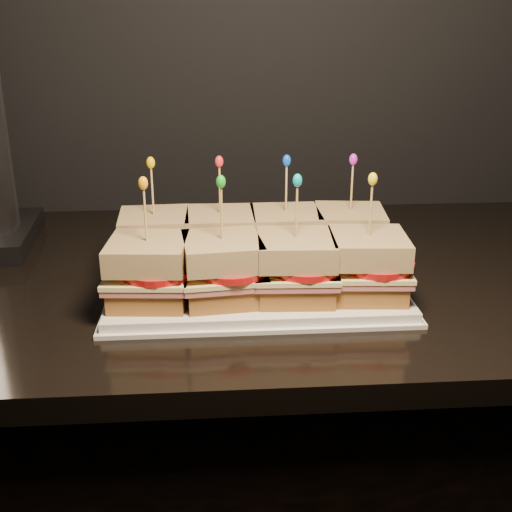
{
  "coord_description": "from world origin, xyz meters",
  "views": [
    {
      "loc": [
        0.47,
        0.75,
        1.31
      ],
      "look_at": [
        0.53,
        1.58,
        0.99
      ],
      "focal_mm": 45.0,
      "sensor_mm": 36.0,
      "label": 1
    }
  ],
  "objects": [
    {
      "name": "sandwich_6_bread_bot",
      "position": [
        0.57,
        1.52,
        0.96
      ],
      "size": [
        0.1,
        0.1,
        0.03
      ],
      "primitive_type": "cube",
      "rotation": [
        0.0,
        0.0,
        -0.05
      ],
      "color": "#5A3517",
      "rests_on": "platter"
    },
    {
      "name": "sandwich_3_ham",
      "position": [
        0.67,
        1.64,
        0.98
      ],
      "size": [
        0.12,
        0.11,
        0.01
      ],
      "primitive_type": "cube",
      "rotation": [
        0.0,
        0.0,
        -0.11
      ],
      "color": "#BB6862",
      "rests_on": "sandwich_3_bread_bot"
    },
    {
      "name": "sandwich_6_ham",
      "position": [
        0.57,
        1.52,
        0.98
      ],
      "size": [
        0.11,
        0.11,
        0.01
      ],
      "primitive_type": "cube",
      "rotation": [
        0.0,
        0.0,
        -0.05
      ],
      "color": "#BB6862",
      "rests_on": "sandwich_6_bread_bot"
    },
    {
      "name": "sandwich_3_cheese",
      "position": [
        0.67,
        1.64,
        0.99
      ],
      "size": [
        0.12,
        0.12,
        0.01
      ],
      "primitive_type": "cube",
      "rotation": [
        0.0,
        0.0,
        -0.11
      ],
      "color": "#FEEC9D",
      "rests_on": "sandwich_3_ham"
    },
    {
      "name": "sandwich_5_bread_bot",
      "position": [
        0.48,
        1.52,
        0.96
      ],
      "size": [
        0.11,
        0.11,
        0.03
      ],
      "primitive_type": "cube",
      "rotation": [
        0.0,
        0.0,
        0.11
      ],
      "color": "#5A3517",
      "rests_on": "platter"
    },
    {
      "name": "sandwich_0_ham",
      "position": [
        0.38,
        1.64,
        0.98
      ],
      "size": [
        0.11,
        0.11,
        0.01
      ],
      "primitive_type": "cube",
      "rotation": [
        0.0,
        0.0,
        0.05
      ],
      "color": "#BB6862",
      "rests_on": "sandwich_0_bread_bot"
    },
    {
      "name": "sandwich_1_bread_bot",
      "position": [
        0.48,
        1.64,
        0.96
      ],
      "size": [
        0.1,
        0.1,
        0.03
      ],
      "primitive_type": "cube",
      "rotation": [
        0.0,
        0.0,
        -0.02
      ],
      "color": "#5A3517",
      "rests_on": "platter"
    },
    {
      "name": "sandwich_3_bread_top",
      "position": [
        0.67,
        1.64,
        1.02
      ],
      "size": [
        0.11,
        0.11,
        0.03
      ],
      "primitive_type": "cube",
      "rotation": [
        0.0,
        0.0,
        -0.11
      ],
      "color": "#5E330F",
      "rests_on": "sandwich_3_tomato"
    },
    {
      "name": "sandwich_2_tomato",
      "position": [
        0.59,
        1.63,
        1.0
      ],
      "size": [
        0.1,
        0.1,
        0.01
      ],
      "primitive_type": "cylinder",
      "color": "red",
      "rests_on": "sandwich_2_cheese"
    },
    {
      "name": "sandwich_6_pick",
      "position": [
        0.57,
        1.52,
        1.06
      ],
      "size": [
        0.0,
        0.0,
        0.09
      ],
      "primitive_type": "cylinder",
      "color": "tan",
      "rests_on": "sandwich_6_bread_top"
    },
    {
      "name": "sandwich_0_frill",
      "position": [
        0.38,
        1.64,
        1.11
      ],
      "size": [
        0.01,
        0.01,
        0.02
      ],
      "primitive_type": "ellipsoid",
      "color": "#F3B704",
      "rests_on": "sandwich_0_pick"
    },
    {
      "name": "sandwich_3_pick",
      "position": [
        0.67,
        1.64,
        1.06
      ],
      "size": [
        0.0,
        0.0,
        0.09
      ],
      "primitive_type": "cylinder",
      "color": "tan",
      "rests_on": "sandwich_3_bread_top"
    },
    {
      "name": "sandwich_0_bread_top",
      "position": [
        0.38,
        1.64,
        1.02
      ],
      "size": [
        0.1,
        0.1,
        0.03
      ],
      "primitive_type": "cube",
      "rotation": [
        0.0,
        0.0,
        0.05
      ],
      "color": "#5E330F",
      "rests_on": "sandwich_0_tomato"
    },
    {
      "name": "sandwich_3_tomato",
      "position": [
        0.68,
        1.63,
        1.0
      ],
      "size": [
        0.1,
        0.1,
        0.01
      ],
      "primitive_type": "cylinder",
      "color": "red",
      "rests_on": "sandwich_3_cheese"
    },
    {
      "name": "sandwich_1_cheese",
      "position": [
        0.48,
        1.64,
        0.99
      ],
      "size": [
        0.11,
        0.11,
        0.01
      ],
      "primitive_type": "cube",
      "rotation": [
        0.0,
        0.0,
        -0.02
      ],
      "color": "#FEEC9D",
      "rests_on": "sandwich_1_ham"
    },
    {
      "name": "sandwich_1_tomato",
      "position": [
        0.49,
        1.63,
        1.0
      ],
      "size": [
        0.1,
        0.1,
        0.01
      ],
      "primitive_type": "cylinder",
      "color": "red",
      "rests_on": "sandwich_1_cheese"
    },
    {
      "name": "sandwich_0_bread_bot",
      "position": [
        0.38,
        1.64,
        0.96
      ],
      "size": [
        0.1,
        0.1,
        0.03
      ],
      "primitive_type": "cube",
      "rotation": [
        0.0,
        0.0,
        0.05
      ],
      "color": "#5A3517",
      "rests_on": "platter"
    },
    {
      "name": "sandwich_7_ham",
      "position": [
        0.67,
        1.52,
        0.98
      ],
      "size": [
        0.11,
        0.11,
        0.01
      ],
      "primitive_type": "cube",
      "rotation": [
        0.0,
        0.0,
        -0.07
      ],
      "color": "#BB6862",
      "rests_on": "sandwich_7_bread_bot"
    },
    {
      "name": "sandwich_2_bread_top",
      "position": [
        0.57,
        1.64,
        1.02
      ],
      "size": [
        0.1,
        0.1,
        0.03
      ],
      "primitive_type": "cube",
      "rotation": [
        0.0,
        0.0,
        0.01
      ],
      "color": "#5E330F",
      "rests_on": "sandwich_2_tomato"
    },
    {
      "name": "sandwich_4_bread_top",
      "position": [
        0.38,
        1.52,
        1.02
      ],
      "size": [
        0.11,
        0.11,
        0.03
      ],
      "primitive_type": "cube",
      "rotation": [
        0.0,
        0.0,
        -0.08
      ],
      "color": "#5E330F",
      "rests_on": "sandwich_4_tomato"
    },
    {
      "name": "sandwich_4_ham",
      "position": [
        0.38,
        1.52,
        0.98
      ],
      "size": [
        0.11,
        0.11,
        0.01
      ],
      "primitive_type": "cube",
      "rotation": [
        0.0,
        0.0,
        -0.08
      ],
      "color": "#BB6862",
      "rests_on": "sandwich_4_bread_bot"
    },
    {
      "name": "sandwich_5_tomato",
      "position": [
        0.49,
        1.52,
        1.0
      ],
      "size": [
        0.1,
        0.1,
        0.01
      ],
      "primitive_type": "cylinder",
      "color": "red",
      "rests_on": "sandwich_5_cheese"
    },
    {
      "name": "sandwich_2_bread_bot",
      "position": [
        0.57,
        1.64,
        0.96
      ],
      "size": [
        0.1,
        0.1,
        0.03
      ],
      "primitive_type": "cube",
      "rotation": [
        0.0,
        0.0,
        0.01
      ],
      "color": "#5A3517",
      "rests_on": "platter"
    },
    {
      "name": "sandwich_2_frill",
      "position": [
        0.57,
        1.64,
        1.11
      ],
      "size": [
        0.01,
        0.01,
        0.02
      ],
      "primitive_type": "ellipsoid",
      "color": "blue",
      "rests_on": "sandwich_2_pick"
    },
    {
      "name": "sandwich_4_bread_bot",
      "position": [
        0.38,
        1.52,
        0.96
      ],
      "size": [
        0.1,
        0.1,
        0.03
      ],
      "primitive_type": "cube",
      "rotation": [
        0.0,
        0.0,
        -0.08
      ],
      "color": "#5A3517",
      "rests_on": "platter"
    },
    {
      "name": "sandwich_4_tomato",
      "position": [
        0.4,
        1.52,
        1.0
      ],
      "size": [
        0.1,
        0.1,
        0.01
      ],
      "primitive_type": "cylinder",
      "color": "red",
      "rests_on": "sandwich_4_cheese"
    },
    {
      "name": "sandwich_7_cheese",
      "position": [
        0.67,
        1.52,
        0.99
      ],
      "size": [
        0.12,
        0.11,
        0.01
      ],
      "primitive_type": "cube",
      "rotation": [
        0.0,
        0.0,
        -0.07
      ],
      "color": "#FEEC9D",
      "rests_on": "sandwich_7_ham"
    },
    {
      "name": "sandwich_5_pick",
      "position": [
        0.48,
        1.52,
        1.06
      ],
      "size": [
        0.0,
        0.0,
        0.09
      ],
      "primitive_type": "cylinder",
      "color": "tan",
      "rests_on": "sandwich_5_bread_top"
    },
    {
      "name": "sandwich_4_cheese",
      "position": [
        0.38,
        1.52,
        0.99
      ],
      "size": [
        0.12,
        0.11,
        0.01
      ],
      "primitive_type": "cube",
      "rotation": [
        0.0,
        0.0,
        -0.08
      ],
      "color": "#FEEC9D",
      "rests_on": "sandwich_4_ham"
    },
    {
      "name": "sandwich_7_bread_bot",
      "position": [
        0.67,
        1.52,
        0.96
      ],
      "size": [
        0.1,
        0.1,
        0.03
      ],
      "primitive_type": "cube",
      "rotation": [
        0.0,
        0.0,
        -0.07
      ],
      "color": "#5A3517",
      "rests_on": "platter"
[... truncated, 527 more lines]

